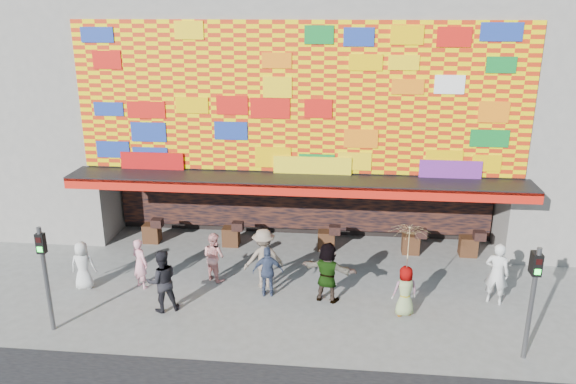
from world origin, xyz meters
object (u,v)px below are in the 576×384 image
object	(u,v)px
signal_right	(533,291)
ped_e	(268,272)
ped_c	(162,281)
parasol	(409,243)
ped_g	(405,291)
ped_b	(140,263)
ped_d	(264,258)
ped_i	(214,256)
ped_a	(83,265)
ped_f	(327,272)
signal_left	(45,267)
ped_h	(497,274)

from	to	relation	value
signal_right	ped_e	bearing A→B (deg)	159.87
ped_c	parasol	size ratio (longest dim) A/B	0.94
signal_right	ped_g	xyz separation A→B (m)	(-2.81, 1.79, -1.11)
ped_b	ped_d	bearing A→B (deg)	-142.70
ped_d	ped_i	size ratio (longest dim) A/B	1.20
ped_a	parasol	xyz separation A→B (m)	(9.77, -0.58, 1.44)
ped_d	parasol	bearing A→B (deg)	143.86
ped_a	ped_i	size ratio (longest dim) A/B	0.97
ped_f	signal_left	bearing A→B (deg)	33.93
ped_a	ped_g	bearing A→B (deg)	169.38
signal_right	ped_c	size ratio (longest dim) A/B	1.61
signal_left	ped_a	xyz separation A→B (m)	(-0.19, 2.37, -1.09)
ped_g	ped_h	world-z (taller)	ped_h
ped_c	ped_h	xyz separation A→B (m)	(9.62, 1.44, 0.02)
ped_i	signal_left	bearing A→B (deg)	74.76
signal_left	ped_b	world-z (taller)	signal_left
parasol	ped_c	bearing A→B (deg)	-176.11
ped_b	ped_g	world-z (taller)	ped_b
ped_d	ped_g	xyz separation A→B (m)	(4.22, -1.28, -0.21)
ped_a	ped_c	world-z (taller)	ped_c
signal_left	parasol	distance (m)	9.76
ped_f	ped_b	bearing A→B (deg)	13.72
ped_i	signal_right	bearing A→B (deg)	-168.82
ped_e	ped_h	world-z (taller)	ped_h
signal_left	ped_g	bearing A→B (deg)	10.57
ped_c	ped_h	bearing A→B (deg)	162.54
ped_f	ped_i	world-z (taller)	ped_f
signal_right	ped_h	size ratio (longest dim) A/B	1.58
signal_right	signal_left	bearing A→B (deg)	180.00
ped_a	ped_i	distance (m)	4.03
ped_b	signal_left	bearing A→B (deg)	89.93
ped_a	parasol	distance (m)	9.90
ped_e	parasol	bearing A→B (deg)	163.02
signal_right	ped_g	size ratio (longest dim) A/B	2.01
ped_b	ped_h	xyz separation A→B (m)	(10.76, 0.14, 0.14)
ped_b	ped_g	xyz separation A→B (m)	(8.04, -0.83, -0.06)
ped_h	parasol	distance (m)	3.15
ped_i	ped_d	bearing A→B (deg)	-158.27
ped_b	ped_c	size ratio (longest dim) A/B	0.87
signal_right	ped_e	distance (m)	7.34
signal_left	ped_e	bearing A→B (deg)	24.15
ped_b	ped_g	size ratio (longest dim) A/B	1.08
ped_e	ped_g	size ratio (longest dim) A/B	1.06
signal_right	ped_e	size ratio (longest dim) A/B	1.89
ped_b	ped_i	world-z (taller)	ped_b
ped_i	parasol	distance (m)	6.25
signal_right	parasol	distance (m)	3.35
ped_a	signal_left	bearing A→B (deg)	87.30
ped_d	ped_f	world-z (taller)	ped_d
ped_e	signal_right	bearing A→B (deg)	152.96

